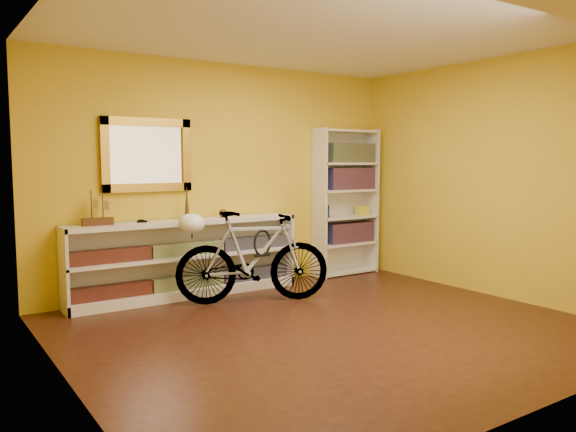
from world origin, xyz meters
TOP-DOWN VIEW (x-y plane):
  - floor at (0.00, 0.00)m, footprint 4.50×4.00m
  - ceiling at (0.00, 0.00)m, footprint 4.50×4.00m
  - back_wall at (0.00, 2.00)m, footprint 4.50×0.01m
  - left_wall at (-2.25, 0.00)m, footprint 0.01×4.00m
  - right_wall at (2.25, 0.00)m, footprint 0.01×4.00m
  - gilt_mirror at (-0.95, 1.97)m, footprint 0.98×0.06m
  - wall_socket at (0.90, 1.99)m, footprint 0.09×0.02m
  - console_unit at (-0.58, 1.81)m, footprint 2.60×0.35m
  - cd_row_lower at (-0.58, 1.79)m, footprint 2.50×0.13m
  - cd_row_upper at (-0.58, 1.79)m, footprint 2.50×0.13m
  - model_ship at (-1.53, 1.81)m, footprint 0.30×0.12m
  - toy_car at (-1.08, 1.81)m, footprint 0.00×0.00m
  - bronze_ornament at (-0.57, 1.81)m, footprint 0.06×0.06m
  - decorative_orb at (-0.14, 1.81)m, footprint 0.09×0.09m
  - bookcase at (1.68, 1.84)m, footprint 0.90×0.30m
  - book_row_a at (1.73, 1.84)m, footprint 0.70×0.22m
  - book_row_b at (1.73, 1.84)m, footprint 0.70×0.22m
  - book_row_c at (1.73, 1.84)m, footprint 0.70×0.22m
  - travel_mug at (1.35, 1.82)m, footprint 0.07×0.07m
  - red_tin at (1.48, 1.87)m, footprint 0.15×0.15m
  - yellow_bag at (1.93, 1.80)m, footprint 0.16×0.11m
  - bicycle at (-0.11, 1.19)m, footprint 1.00×1.69m
  - helmet at (-0.69, 1.43)m, footprint 0.28×0.26m
  - u_lock at (-0.02, 1.16)m, footprint 0.21×0.02m

SIDE VIEW (x-z plane):
  - floor at x=0.00m, z-range -0.01..0.00m
  - cd_row_lower at x=-0.58m, z-range 0.10..0.24m
  - wall_socket at x=0.90m, z-range 0.21..0.29m
  - console_unit at x=-0.58m, z-range 0.00..0.85m
  - bicycle at x=-0.11m, z-range 0.00..0.97m
  - cd_row_upper at x=-0.58m, z-range 0.47..0.60m
  - book_row_a at x=1.73m, z-range 0.42..0.68m
  - u_lock at x=-0.02m, z-range 0.52..0.74m
  - yellow_bag at x=1.93m, z-range 0.77..0.89m
  - travel_mug at x=1.35m, z-range 0.76..0.93m
  - toy_car at x=-1.08m, z-range 0.85..0.85m
  - helmet at x=-0.69m, z-range 0.75..0.96m
  - decorative_orb at x=-0.14m, z-range 0.85..0.94m
  - bookcase at x=1.68m, z-range 0.00..1.90m
  - model_ship at x=-1.53m, z-range 0.85..1.20m
  - bronze_ornament at x=-0.57m, z-range 0.85..1.22m
  - book_row_b at x=1.73m, z-range 1.11..1.40m
  - back_wall at x=0.00m, z-range 0.00..2.60m
  - left_wall at x=-2.25m, z-range 0.00..2.60m
  - right_wall at x=2.25m, z-range 0.00..2.60m
  - red_tin at x=1.48m, z-range 1.46..1.63m
  - gilt_mirror at x=-0.95m, z-range 1.16..1.94m
  - book_row_c at x=1.73m, z-range 1.46..1.71m
  - ceiling at x=0.00m, z-range 2.60..2.61m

